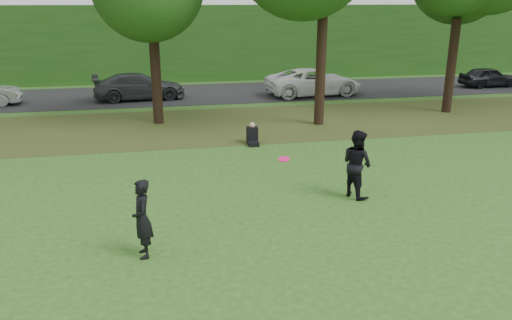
{
  "coord_description": "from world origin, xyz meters",
  "views": [
    {
      "loc": [
        -3.01,
        -8.43,
        5.23
      ],
      "look_at": [
        -0.59,
        3.66,
        1.3
      ],
      "focal_mm": 35.0,
      "sensor_mm": 36.0,
      "label": 1
    }
  ],
  "objects_px": {
    "frisbee": "(284,159)",
    "player_right": "(357,164)",
    "player_left": "(142,219)",
    "seated_person": "(252,136)"
  },
  "relations": [
    {
      "from": "frisbee",
      "to": "player_right",
      "type": "bearing_deg",
      "value": 26.9
    },
    {
      "from": "player_left",
      "to": "seated_person",
      "type": "height_order",
      "value": "player_left"
    },
    {
      "from": "player_left",
      "to": "player_right",
      "type": "relative_size",
      "value": 0.91
    },
    {
      "from": "player_right",
      "to": "seated_person",
      "type": "xyz_separation_m",
      "value": [
        -1.81,
        5.84,
        -0.64
      ]
    },
    {
      "from": "player_right",
      "to": "player_left",
      "type": "bearing_deg",
      "value": 91.08
    },
    {
      "from": "player_left",
      "to": "player_right",
      "type": "distance_m",
      "value": 6.24
    },
    {
      "from": "player_right",
      "to": "seated_person",
      "type": "relative_size",
      "value": 2.29
    },
    {
      "from": "player_right",
      "to": "seated_person",
      "type": "bearing_deg",
      "value": -4.11
    },
    {
      "from": "player_right",
      "to": "frisbee",
      "type": "height_order",
      "value": "player_right"
    },
    {
      "from": "seated_person",
      "to": "player_left",
      "type": "bearing_deg",
      "value": -112.7
    }
  ]
}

